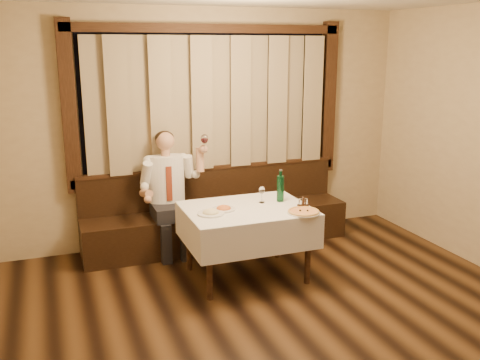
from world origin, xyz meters
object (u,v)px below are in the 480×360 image
object	(u,v)px
dining_table	(247,217)
pasta_red	(224,207)
green_bottle	(280,188)
seated_man	(169,184)
banquette	(216,219)
cruet_caddy	(303,204)
pizza	(304,212)
pasta_cream	(211,211)

from	to	relation	value
dining_table	pasta_red	size ratio (longest dim) A/B	5.30
dining_table	green_bottle	size ratio (longest dim) A/B	3.68
green_bottle	seated_man	bearing A→B (deg)	140.12
pasta_red	green_bottle	xyz separation A→B (m)	(0.66, 0.08, 0.11)
banquette	pasta_red	distance (m)	1.15
pasta_red	seated_man	size ratio (longest dim) A/B	0.17
banquette	cruet_caddy	world-z (taller)	banquette
dining_table	pizza	world-z (taller)	pizza
green_bottle	seated_man	xyz separation A→B (m)	(-1.01, 0.84, -0.08)
pasta_cream	cruet_caddy	bearing A→B (deg)	-8.01
green_bottle	seated_man	world-z (taller)	seated_man
pasta_cream	cruet_caddy	distance (m)	0.95
green_bottle	seated_man	distance (m)	1.32
pasta_red	seated_man	bearing A→B (deg)	110.67
dining_table	pasta_cream	size ratio (longest dim) A/B	4.74
banquette	pizza	world-z (taller)	banquette
banquette	green_bottle	world-z (taller)	green_bottle
green_bottle	cruet_caddy	bearing A→B (deg)	-69.22
pasta_red	cruet_caddy	world-z (taller)	cruet_caddy
dining_table	cruet_caddy	bearing A→B (deg)	-21.86
green_bottle	pasta_red	bearing A→B (deg)	-173.12
pizza	pasta_cream	world-z (taller)	pasta_cream
pasta_red	cruet_caddy	xyz separation A→B (m)	(0.78, -0.22, 0.01)
dining_table	pasta_red	distance (m)	0.28
pasta_cream	seated_man	distance (m)	1.03
banquette	pasta_red	size ratio (longest dim) A/B	13.36
banquette	dining_table	xyz separation A→B (m)	(0.00, -1.02, 0.34)
pizza	green_bottle	bearing A→B (deg)	95.60
dining_table	cruet_caddy	world-z (taller)	cruet_caddy
pasta_red	green_bottle	world-z (taller)	green_bottle
pasta_cream	green_bottle	distance (m)	0.85
cruet_caddy	seated_man	bearing A→B (deg)	147.93
dining_table	green_bottle	xyz separation A→B (m)	(0.41, 0.09, 0.25)
banquette	seated_man	distance (m)	0.79
cruet_caddy	banquette	bearing A→B (deg)	126.70
banquette	pizza	xyz separation A→B (m)	(0.46, -1.39, 0.46)
green_bottle	cruet_caddy	distance (m)	0.34
pizza	seated_man	world-z (taller)	seated_man
dining_table	banquette	bearing A→B (deg)	90.00
pasta_cream	green_bottle	xyz separation A→B (m)	(0.82, 0.17, 0.11)
pizza	pasta_cream	distance (m)	0.91
banquette	seated_man	bearing A→B (deg)	-171.42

